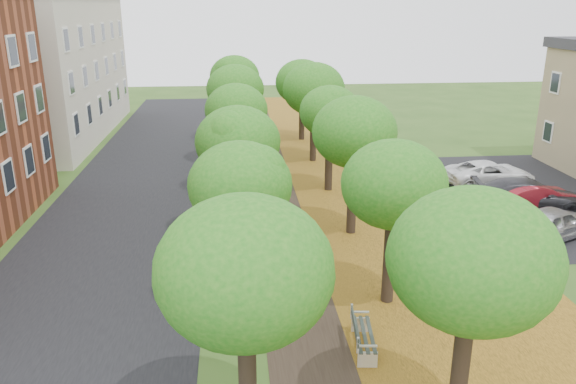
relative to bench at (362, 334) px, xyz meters
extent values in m
cube|color=black|center=(-8.64, 11.66, -0.47)|extent=(8.00, 70.00, 0.01)
cube|color=black|center=(-1.14, 11.66, -0.47)|extent=(3.20, 70.00, 0.01)
cube|color=#A36E1E|center=(3.86, 11.66, -0.47)|extent=(7.50, 70.00, 0.01)
cube|color=black|center=(12.36, 12.66, -0.47)|extent=(9.00, 16.00, 0.01)
cylinder|color=black|center=(-3.34, -3.34, 1.09)|extent=(0.40, 0.40, 3.13)
ellipsoid|color=#1B6916|center=(-3.34, -3.34, 3.79)|extent=(3.48, 3.48, 2.96)
cylinder|color=black|center=(-3.34, 2.66, 1.09)|extent=(0.40, 0.40, 3.13)
ellipsoid|color=#1B6916|center=(-3.34, 2.66, 3.79)|extent=(3.48, 3.48, 2.96)
cylinder|color=black|center=(-3.34, 8.66, 1.09)|extent=(0.40, 0.40, 3.13)
ellipsoid|color=#1B6916|center=(-3.34, 8.66, 3.79)|extent=(3.48, 3.48, 2.96)
cylinder|color=black|center=(-3.34, 14.66, 1.09)|extent=(0.40, 0.40, 3.13)
ellipsoid|color=#1B6916|center=(-3.34, 14.66, 3.79)|extent=(3.48, 3.48, 2.96)
cylinder|color=black|center=(-3.34, 20.66, 1.09)|extent=(0.40, 0.40, 3.13)
ellipsoid|color=#1B6916|center=(-3.34, 20.66, 3.79)|extent=(3.48, 3.48, 2.96)
cylinder|color=black|center=(-3.34, 26.66, 1.09)|extent=(0.40, 0.40, 3.13)
ellipsoid|color=#1B6916|center=(-3.34, 26.66, 3.79)|extent=(3.48, 3.48, 2.96)
cylinder|color=black|center=(1.46, -3.34, 1.09)|extent=(0.40, 0.40, 3.13)
ellipsoid|color=#1B6916|center=(1.46, -3.34, 3.79)|extent=(3.48, 3.48, 2.96)
cylinder|color=black|center=(1.46, 2.66, 1.09)|extent=(0.40, 0.40, 3.13)
ellipsoid|color=#1B6916|center=(1.46, 2.66, 3.79)|extent=(3.48, 3.48, 2.96)
cylinder|color=black|center=(1.46, 8.66, 1.09)|extent=(0.40, 0.40, 3.13)
ellipsoid|color=#1B6916|center=(1.46, 8.66, 3.79)|extent=(3.48, 3.48, 2.96)
cylinder|color=black|center=(1.46, 14.66, 1.09)|extent=(0.40, 0.40, 3.13)
ellipsoid|color=#1B6916|center=(1.46, 14.66, 3.79)|extent=(3.48, 3.48, 2.96)
cylinder|color=black|center=(1.46, 20.66, 1.09)|extent=(0.40, 0.40, 3.13)
ellipsoid|color=#1B6916|center=(1.46, 20.66, 3.79)|extent=(3.48, 3.48, 2.96)
cylinder|color=black|center=(1.46, 26.66, 1.09)|extent=(0.40, 0.40, 3.13)
ellipsoid|color=#1B6916|center=(1.46, 26.66, 3.79)|extent=(3.48, 3.48, 2.96)
cube|color=beige|center=(-18.14, 29.66, 4.52)|extent=(10.00, 20.00, 10.00)
cube|color=#2B352F|center=(0.06, -0.01, 0.01)|extent=(0.70, 1.98, 0.04)
cube|color=#2B352F|center=(-0.21, 0.02, 0.30)|extent=(0.25, 1.93, 0.28)
cube|color=silver|center=(-0.03, -0.89, -0.23)|extent=(0.54, 0.12, 0.49)
cube|color=silver|center=(0.16, 0.87, -0.23)|extent=(0.54, 0.12, 0.49)
cube|color=silver|center=(-0.03, -0.89, 0.20)|extent=(0.49, 0.12, 0.04)
cube|color=silver|center=(0.16, 0.87, 0.20)|extent=(0.49, 0.12, 0.04)
imported|color=#B5B4B9|center=(9.86, 7.19, 0.23)|extent=(4.47, 3.26, 1.41)
imported|color=maroon|center=(10.66, 10.34, 0.24)|extent=(4.53, 2.05, 1.44)
imported|color=#2D2D31|center=(10.51, 10.54, 0.29)|extent=(5.52, 2.91, 1.53)
imported|color=white|center=(10.38, 14.55, 0.20)|extent=(4.99, 2.57, 1.35)
camera|label=1|loc=(-3.45, -13.66, 8.94)|focal=35.00mm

